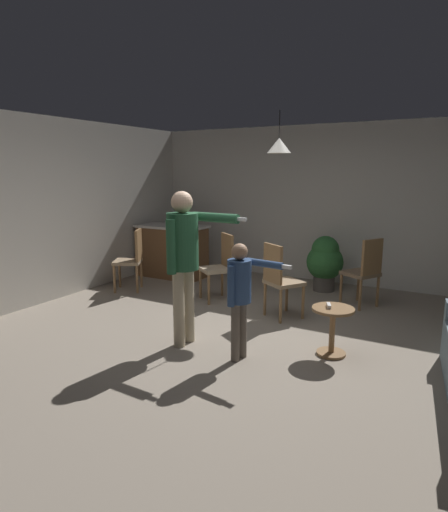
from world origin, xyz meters
TOP-DOWN VIEW (x-y plane):
  - ground at (0.00, 0.00)m, footprint 7.68×7.68m
  - wall_back at (0.00, 3.20)m, footprint 6.40×0.10m
  - wall_left at (-3.20, 0.00)m, footprint 0.10×6.40m
  - kitchen_counter at (-2.45, 2.13)m, footprint 1.26×0.66m
  - side_table_by_couch at (1.08, 0.11)m, footprint 0.44×0.44m
  - person_adult at (-0.44, -0.41)m, footprint 0.85×0.50m
  - person_child at (0.28, -0.47)m, footprint 0.64×0.35m
  - dining_chair_by_counter at (0.15, 0.93)m, footprint 0.58×0.58m
  - dining_chair_near_wall at (-0.95, 1.28)m, footprint 0.59×0.59m
  - dining_chair_centre_back at (1.01, 1.97)m, footprint 0.57×0.57m
  - dining_chair_spare at (-2.46, 1.03)m, footprint 0.57×0.57m
  - potted_plant_by_wall at (0.27, 2.54)m, footprint 0.59×0.59m
  - spare_remote_on_table at (1.03, 0.11)m, footprint 0.08×0.13m
  - ceiling_light_pendant at (-0.04, 1.26)m, footprint 0.32×0.32m

SIDE VIEW (x-z plane):
  - ground at x=0.00m, z-range 0.00..0.00m
  - side_table_by_couch at x=1.08m, z-range 0.07..0.59m
  - kitchen_counter at x=-2.45m, z-range 0.00..0.95m
  - potted_plant_by_wall at x=0.27m, z-range 0.05..0.95m
  - spare_remote_on_table at x=1.03m, z-range 0.52..0.56m
  - dining_chair_by_counter at x=0.15m, z-range 0.05..1.05m
  - dining_chair_near_wall at x=-0.95m, z-range 0.05..1.05m
  - dining_chair_centre_back at x=1.01m, z-range 0.05..1.05m
  - dining_chair_spare at x=-2.46m, z-range 0.05..1.05m
  - person_child at x=0.28m, z-range 0.15..1.37m
  - person_adult at x=-0.44m, z-range 0.21..1.92m
  - wall_back at x=0.00m, z-range 0.00..2.70m
  - wall_left at x=-3.20m, z-range 0.00..2.70m
  - ceiling_light_pendant at x=-0.04m, z-range 1.98..2.53m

